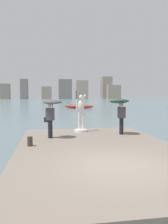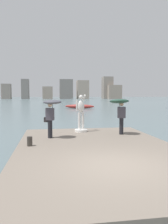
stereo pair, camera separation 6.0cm
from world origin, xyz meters
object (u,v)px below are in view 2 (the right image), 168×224
object	(u,v)px
onlooker_right	(120,106)
boat_near	(80,106)
statue_white_figure	(81,117)
mooring_bollard	(30,141)
onlooker_left	(51,109)

from	to	relation	value
onlooker_right	boat_near	bearing A→B (deg)	86.32
statue_white_figure	mooring_bollard	distance (m)	4.27
mooring_bollard	onlooker_left	bearing A→B (deg)	60.47
statue_white_figure	boat_near	xyz separation A→B (m)	(3.87, 29.00, -0.90)
statue_white_figure	mooring_bollard	xyz separation A→B (m)	(-2.63, -3.31, -0.66)
onlooker_right	mooring_bollard	size ratio (longest dim) A/B	4.91
onlooker_right	boat_near	xyz separation A→B (m)	(1.94, 30.18, -1.55)
boat_near	onlooker_left	bearing A→B (deg)	-100.30
onlooker_left	onlooker_right	xyz separation A→B (m)	(3.63, 0.48, 0.07)
onlooker_left	boat_near	distance (m)	31.20
statue_white_figure	onlooker_right	xyz separation A→B (m)	(1.93, -1.18, 0.64)
statue_white_figure	onlooker_left	world-z (taller)	statue_white_figure
onlooker_right	onlooker_left	bearing A→B (deg)	-172.43
onlooker_right	statue_white_figure	bearing A→B (deg)	148.53
onlooker_right	mooring_bollard	distance (m)	5.20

